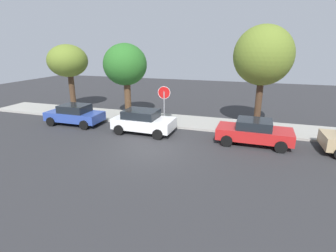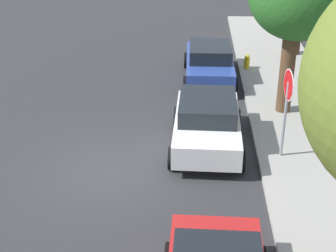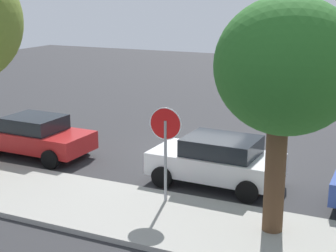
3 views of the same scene
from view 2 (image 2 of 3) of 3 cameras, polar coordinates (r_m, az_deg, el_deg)
ground_plane at (r=14.36m, az=-6.50°, el=-4.83°), size 60.00×60.00×0.00m
sidewalk_curb at (r=14.58m, az=16.37°, el=-5.00°), size 32.00×3.15×0.14m
stop_sign at (r=14.25m, az=13.05°, el=3.01°), size 0.87×0.11×2.73m
parked_car_white at (r=15.14m, az=4.36°, el=0.38°), size 3.90×2.17×1.48m
parked_car_blue at (r=20.08m, az=4.62°, el=7.06°), size 3.97×2.00×1.43m
fire_hydrant at (r=21.26m, az=8.73°, el=6.91°), size 0.30×0.22×0.72m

